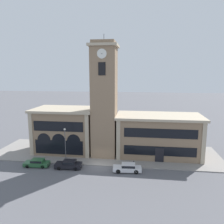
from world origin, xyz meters
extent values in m
plane|color=#56565B|center=(0.00, 0.00, 0.00)|extent=(300.00, 300.00, 0.00)
cube|color=gray|center=(0.00, 6.23, 0.07)|extent=(43.83, 12.46, 0.15)
cube|color=#897056|center=(0.00, 5.15, 10.14)|extent=(4.46, 4.46, 20.28)
cube|color=tan|center=(0.00, 5.15, 20.51)|extent=(5.16, 5.16, 0.45)
cube|color=#897056|center=(0.00, 5.15, 21.03)|extent=(4.10, 4.10, 0.60)
cylinder|color=#4C4C51|center=(0.00, 5.15, 21.93)|extent=(0.10, 0.10, 1.20)
cylinder|color=silver|center=(0.00, 2.88, 18.96)|extent=(1.65, 0.10, 1.65)
cylinder|color=black|center=(0.00, 2.81, 18.96)|extent=(0.13, 0.04, 0.13)
cylinder|color=silver|center=(-2.28, 5.15, 18.96)|extent=(0.10, 1.65, 1.65)
cylinder|color=black|center=(-2.35, 5.15, 18.96)|extent=(0.04, 0.13, 0.13)
cube|color=black|center=(0.00, 2.89, 16.44)|extent=(1.25, 0.10, 2.20)
cube|color=#897056|center=(-8.29, 6.69, 4.19)|extent=(11.53, 7.53, 8.37)
cube|color=tan|center=(-8.29, 6.69, 8.60)|extent=(12.23, 8.23, 0.45)
cube|color=tan|center=(-13.71, 2.87, 4.19)|extent=(0.70, 0.16, 8.37)
cube|color=tan|center=(-2.88, 2.87, 4.19)|extent=(0.70, 0.16, 8.37)
cube|color=black|center=(-8.29, 2.89, 6.03)|extent=(9.46, 0.10, 1.84)
cube|color=black|center=(-8.29, 2.89, 2.01)|extent=(9.22, 0.10, 2.68)
cylinder|color=black|center=(-11.18, 2.88, 3.35)|extent=(2.54, 0.06, 2.54)
cylinder|color=black|center=(-8.29, 2.88, 3.35)|extent=(2.54, 0.06, 2.54)
cylinder|color=black|center=(-5.41, 2.88, 3.35)|extent=(2.54, 0.06, 2.54)
cube|color=#897056|center=(10.22, 6.69, 3.73)|extent=(15.39, 7.53, 7.46)
cube|color=tan|center=(10.22, 6.69, 7.69)|extent=(16.09, 8.23, 0.45)
cube|color=tan|center=(2.88, 2.87, 3.73)|extent=(0.70, 0.16, 7.46)
cube|color=tan|center=(17.56, 2.87, 3.73)|extent=(0.70, 0.16, 7.46)
cube|color=black|center=(10.22, 2.89, 5.37)|extent=(12.62, 0.10, 1.64)
cube|color=black|center=(10.22, 2.88, 1.34)|extent=(1.50, 0.12, 2.69)
cube|color=black|center=(10.22, 2.89, 2.15)|extent=(12.62, 0.10, 1.67)
cube|color=#285633|center=(-10.63, -1.47, 0.49)|extent=(4.30, 1.96, 0.64)
cube|color=#285633|center=(-10.46, -1.46, 1.05)|extent=(2.11, 1.65, 0.49)
cube|color=black|center=(-10.46, -1.46, 1.05)|extent=(2.03, 1.68, 0.37)
cylinder|color=black|center=(-11.88, -2.29, 0.30)|extent=(0.62, 0.26, 0.61)
cylinder|color=black|center=(-11.97, -0.81, 0.30)|extent=(0.62, 0.26, 0.61)
cylinder|color=black|center=(-9.28, -2.13, 0.30)|extent=(0.62, 0.26, 0.61)
cylinder|color=black|center=(-9.37, -0.65, 0.30)|extent=(0.62, 0.26, 0.61)
cube|color=black|center=(-5.04, -1.47, 0.53)|extent=(4.49, 2.06, 0.73)
cube|color=black|center=(-4.86, -1.46, 1.12)|extent=(2.20, 1.74, 0.46)
cube|color=black|center=(-4.86, -1.46, 1.12)|extent=(2.12, 1.77, 0.34)
cylinder|color=black|center=(-6.35, -2.34, 0.30)|extent=(0.62, 0.26, 0.60)
cylinder|color=black|center=(-6.44, -0.77, 0.30)|extent=(0.62, 0.26, 0.60)
cylinder|color=black|center=(-3.63, -2.17, 0.30)|extent=(0.62, 0.26, 0.60)
cylinder|color=black|center=(-3.73, -0.60, 0.30)|extent=(0.62, 0.26, 0.60)
cube|color=silver|center=(4.79, -1.47, 0.51)|extent=(4.67, 2.02, 0.62)
cube|color=silver|center=(4.98, -1.46, 1.08)|extent=(2.29, 1.70, 0.53)
cube|color=black|center=(4.98, -1.46, 1.08)|extent=(2.20, 1.73, 0.40)
cylinder|color=black|center=(3.43, -2.32, 0.36)|extent=(0.73, 0.26, 0.72)
cylinder|color=black|center=(3.33, -0.79, 0.36)|extent=(0.73, 0.26, 0.72)
cylinder|color=black|center=(6.26, -2.14, 0.36)|extent=(0.73, 0.26, 0.72)
cylinder|color=black|center=(6.16, -0.62, 0.36)|extent=(0.73, 0.26, 0.72)
cylinder|color=#4C4C51|center=(-6.23, 0.69, 3.05)|extent=(0.12, 0.12, 5.80)
sphere|color=silver|center=(-6.23, 0.69, 6.13)|extent=(0.36, 0.36, 0.36)
cylinder|color=black|center=(5.77, 0.25, 0.60)|extent=(0.18, 0.18, 0.90)
sphere|color=black|center=(5.77, 0.25, 1.13)|extent=(0.16, 0.16, 0.16)
camera|label=1|loc=(6.70, -34.54, 15.67)|focal=35.00mm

